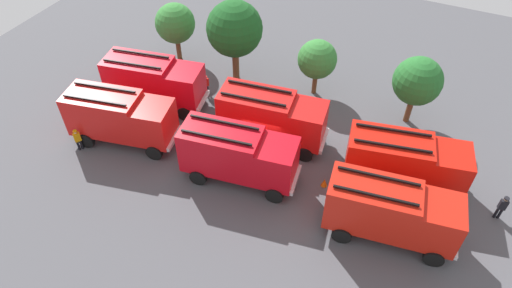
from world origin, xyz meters
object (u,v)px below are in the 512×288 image
fire_truck_0 (120,116)px  fire_truck_5 (405,161)px  tree_1 (234,29)px  tree_3 (418,81)px  firefighter_2 (86,100)px  tree_2 (317,59)px  fire_truck_3 (154,80)px  fire_truck_1 (238,153)px  fire_truck_2 (391,210)px  firefighter_3 (78,139)px  tree_0 (175,23)px  fire_truck_4 (271,116)px  traffic_cone_0 (324,182)px  firefighter_0 (502,207)px  firefighter_1 (206,84)px

fire_truck_0 → fire_truck_5: 18.30m
tree_1 → tree_3: tree_1 is taller
firefighter_2 → tree_2: bearing=60.5°
fire_truck_3 → tree_3: size_ratio=1.46×
fire_truck_1 → fire_truck_3: 9.73m
fire_truck_1 → fire_truck_2: 9.37m
tree_2 → fire_truck_3: bearing=-148.3°
firefighter_3 → tree_0: tree_0 is taller
fire_truck_0 → fire_truck_4: bearing=13.7°
tree_1 → fire_truck_4: bearing=-44.9°
fire_truck_2 → fire_truck_4: 9.95m
tree_2 → traffic_cone_0: 9.85m
fire_truck_0 → firefighter_0: size_ratio=4.20×
fire_truck_1 → fire_truck_2: size_ratio=1.00×
firefighter_0 → tree_0: 26.46m
firefighter_2 → fire_truck_2: bearing=24.0°
fire_truck_5 → traffic_cone_0: (-4.16, -2.02, -1.87)m
firefighter_3 → tree_1: (5.80, 11.72, 3.46)m
firefighter_0 → firefighter_1: size_ratio=1.09×
fire_truck_4 → tree_3: (8.03, 6.01, 1.32)m
firefighter_0 → tree_2: size_ratio=0.40×
fire_truck_3 → firefighter_2: fire_truck_3 is taller
firefighter_2 → firefighter_0: bearing=32.7°
firefighter_3 → traffic_cone_0: bearing=-134.8°
fire_truck_5 → firefighter_2: (-22.21, -2.58, -1.11)m
fire_truck_1 → fire_truck_3: same height
fire_truck_0 → fire_truck_5: bearing=0.7°
fire_truck_3 → tree_2: 11.95m
firefighter_0 → firefighter_2: bearing=-95.8°
firefighter_0 → fire_truck_1: bearing=-87.5°
firefighter_0 → traffic_cone_0: size_ratio=3.14×
firefighter_0 → fire_truck_2: bearing=-66.3°
tree_1 → tree_2: bearing=7.7°
traffic_cone_0 → firefighter_0: bearing=11.2°
fire_truck_2 → fire_truck_3: 18.73m
tree_1 → tree_2: tree_1 is taller
firefighter_1 → tree_3: size_ratio=0.32×
fire_truck_4 → firefighter_1: fire_truck_4 is taller
fire_truck_0 → firefighter_1: fire_truck_0 is taller
tree_2 → traffic_cone_0: bearing=-66.1°
fire_truck_2 → traffic_cone_0: fire_truck_2 is taller
fire_truck_3 → firefighter_0: fire_truck_3 is taller
fire_truck_1 → firefighter_1: 9.10m
firefighter_1 → traffic_cone_0: bearing=179.1°
firefighter_1 → tree_2: bearing=-130.6°
firefighter_0 → firefighter_3: (-25.87, -5.89, -0.08)m
fire_truck_1 → tree_1: tree_1 is taller
firefighter_2 → tree_1: (7.92, 8.35, 3.35)m
fire_truck_3 → tree_0: tree_0 is taller
fire_truck_5 → traffic_cone_0: bearing=-165.5°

